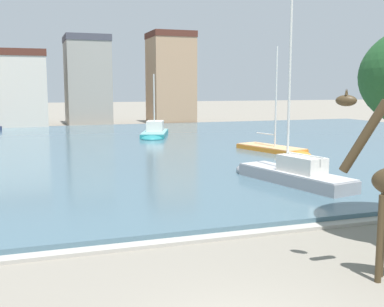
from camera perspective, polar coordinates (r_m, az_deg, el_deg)
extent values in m
cube|color=#476675|center=(37.04, -12.95, 0.38)|extent=(80.78, 44.83, 0.29)
cube|color=#ADA89E|center=(15.16, -3.69, -10.58)|extent=(80.78, 0.50, 0.12)
cylinder|color=#42331E|center=(12.96, 21.41, -9.44)|extent=(0.16, 0.16, 2.24)
cylinder|color=#42331E|center=(13.36, 21.63, -8.93)|extent=(0.16, 0.16, 2.24)
cylinder|color=#42331E|center=(12.74, 19.77, 1.86)|extent=(0.98, 1.02, 1.91)
ellipsoid|color=#42331E|center=(12.76, 17.83, 6.00)|extent=(0.57, 0.58, 0.28)
cone|color=#42331E|center=(12.69, 17.82, 7.00)|extent=(0.06, 0.06, 0.16)
cone|color=#42331E|center=(12.83, 17.93, 7.00)|extent=(0.06, 0.06, 0.16)
cube|color=teal|center=(45.36, -4.43, 2.15)|extent=(4.06, 6.44, 0.67)
ellipsoid|color=teal|center=(42.50, -4.78, 1.76)|extent=(2.53, 2.65, 0.64)
cube|color=#6EA5A8|center=(45.32, -4.43, 2.61)|extent=(3.98, 6.31, 0.06)
cube|color=silver|center=(45.73, -4.39, 3.30)|extent=(2.13, 2.50, 0.96)
cylinder|color=silver|center=(44.70, -4.52, 5.95)|extent=(0.12, 0.12, 5.38)
cylinder|color=silver|center=(45.85, -4.38, 3.76)|extent=(0.79, 2.03, 0.08)
cube|color=#939399|center=(23.50, 12.00, -3.16)|extent=(3.03, 6.71, 0.84)
ellipsoid|color=#939399|center=(25.79, 7.29, -2.08)|extent=(1.95, 2.55, 0.80)
cube|color=#B1B1B5|center=(23.42, 12.03, -2.08)|extent=(2.97, 6.57, 0.06)
cube|color=silver|center=(23.00, 12.90, -1.25)|extent=(1.63, 2.47, 0.76)
cylinder|color=silver|center=(23.43, 11.51, 8.33)|extent=(0.12, 0.12, 8.52)
cylinder|color=silver|center=(22.82, 13.22, -0.16)|extent=(0.57, 2.24, 0.08)
cube|color=orange|center=(35.07, 9.32, 0.32)|extent=(3.32, 5.74, 0.59)
ellipsoid|color=orange|center=(33.30, 12.45, -0.16)|extent=(2.14, 2.30, 0.56)
cube|color=#E2A56E|center=(35.03, 9.33, 0.84)|extent=(3.25, 5.63, 0.06)
cylinder|color=silver|center=(34.49, 9.94, 6.57)|extent=(0.12, 0.12, 7.08)
cylinder|color=silver|center=(35.32, 8.75, 2.33)|extent=(0.62, 1.85, 0.08)
cube|color=beige|center=(61.37, -20.39, 6.77)|extent=(7.39, 7.29, 8.36)
cube|color=#51281E|center=(61.49, -20.60, 11.04)|extent=(7.54, 7.43, 0.80)
cube|color=gray|center=(64.22, -12.30, 8.09)|extent=(5.44, 6.55, 10.54)
cube|color=#42424C|center=(64.50, -12.45, 13.13)|extent=(5.55, 6.68, 0.80)
cube|color=tan|center=(64.65, -2.56, 8.55)|extent=(5.47, 5.84, 11.20)
cube|color=#51281E|center=(65.00, -2.59, 13.84)|extent=(5.58, 5.95, 0.80)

